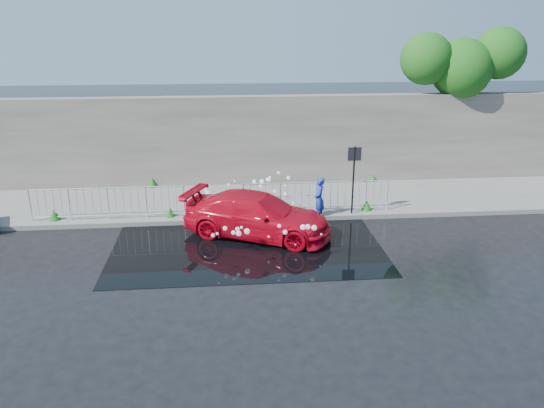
# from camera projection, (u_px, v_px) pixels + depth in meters

# --- Properties ---
(ground) EXTENTS (90.00, 90.00, 0.00)m
(ground) POSITION_uv_depth(u_px,v_px,m) (231.00, 260.00, 15.00)
(ground) COLOR black
(ground) RESTS_ON ground
(pavement) EXTENTS (30.00, 4.00, 0.15)m
(pavement) POSITION_uv_depth(u_px,v_px,m) (229.00, 201.00, 19.68)
(pavement) COLOR #61615D
(pavement) RESTS_ON ground
(curb) EXTENTS (30.00, 0.25, 0.16)m
(curb) POSITION_uv_depth(u_px,v_px,m) (229.00, 220.00, 17.80)
(curb) COLOR #61615D
(curb) RESTS_ON ground
(retaining_wall) EXTENTS (30.00, 0.60, 3.50)m
(retaining_wall) POSITION_uv_depth(u_px,v_px,m) (227.00, 141.00, 21.16)
(retaining_wall) COLOR #565048
(retaining_wall) RESTS_ON pavement
(puddle) EXTENTS (8.00, 5.00, 0.01)m
(puddle) POSITION_uv_depth(u_px,v_px,m) (247.00, 246.00, 15.99)
(puddle) COLOR black
(puddle) RESTS_ON ground
(sign_post) EXTENTS (0.45, 0.06, 2.50)m
(sign_post) POSITION_uv_depth(u_px,v_px,m) (354.00, 169.00, 17.72)
(sign_post) COLOR black
(sign_post) RESTS_ON ground
(tree) EXTENTS (5.07, 2.44, 6.24)m
(tree) POSITION_uv_depth(u_px,v_px,m) (462.00, 63.00, 21.22)
(tree) COLOR #332114
(tree) RESTS_ON ground
(railing_left) EXTENTS (5.05, 0.05, 1.10)m
(railing_left) POSITION_uv_depth(u_px,v_px,m) (108.00, 202.00, 17.57)
(railing_left) COLOR silver
(railing_left) RESTS_ON pavement
(railing_right) EXTENTS (5.05, 0.05, 1.10)m
(railing_right) POSITION_uv_depth(u_px,v_px,m) (316.00, 196.00, 18.17)
(railing_right) COLOR silver
(railing_right) RESTS_ON pavement
(weeds) EXTENTS (12.17, 3.93, 0.42)m
(weeds) POSITION_uv_depth(u_px,v_px,m) (219.00, 200.00, 19.04)
(weeds) COLOR #184F15
(weeds) RESTS_ON pavement
(water_spray) EXTENTS (3.64, 5.72, 1.07)m
(water_spray) POSITION_uv_depth(u_px,v_px,m) (261.00, 207.00, 17.17)
(water_spray) COLOR white
(water_spray) RESTS_ON ground
(red_car) EXTENTS (5.03, 3.60, 1.35)m
(red_car) POSITION_uv_depth(u_px,v_px,m) (258.00, 215.00, 16.54)
(red_car) COLOR red
(red_car) RESTS_ON ground
(person) EXTENTS (0.43, 0.59, 1.48)m
(person) POSITION_uv_depth(u_px,v_px,m) (319.00, 199.00, 17.84)
(person) COLOR #2130A5
(person) RESTS_ON ground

